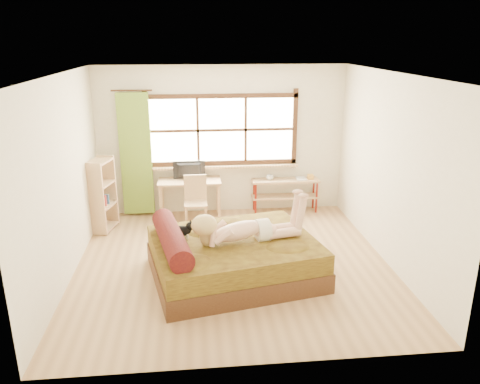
{
  "coord_description": "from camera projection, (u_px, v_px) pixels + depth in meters",
  "views": [
    {
      "loc": [
        -0.52,
        -6.15,
        3.14
      ],
      "look_at": [
        0.12,
        0.2,
        1.03
      ],
      "focal_mm": 35.0,
      "sensor_mm": 36.0,
      "label": 1
    }
  ],
  "objects": [
    {
      "name": "bookshelf",
      "position": [
        102.0,
        195.0,
        7.86
      ],
      "size": [
        0.43,
        0.6,
        1.24
      ],
      "rotation": [
        0.0,
        0.0,
        -0.25
      ],
      "color": "#A08A57",
      "rests_on": "floor"
    },
    {
      "name": "kitten",
      "position": [
        181.0,
        230.0,
        6.31
      ],
      "size": [
        0.35,
        0.19,
        0.26
      ],
      "primitive_type": null,
      "rotation": [
        0.0,
        0.0,
        0.21
      ],
      "color": "black",
      "rests_on": "bed"
    },
    {
      "name": "woman",
      "position": [
        246.0,
        218.0,
        6.19
      ],
      "size": [
        1.58,
        0.74,
        0.65
      ],
      "primitive_type": null,
      "rotation": [
        0.0,
        0.0,
        0.21
      ],
      "color": "#DAA68C",
      "rests_on": "bed"
    },
    {
      "name": "chair",
      "position": [
        196.0,
        198.0,
        8.13
      ],
      "size": [
        0.4,
        0.4,
        0.88
      ],
      "rotation": [
        0.0,
        0.0,
        -0.0
      ],
      "color": "#A08A57",
      "rests_on": "floor"
    },
    {
      "name": "wall_back",
      "position": [
        222.0,
        141.0,
        8.54
      ],
      "size": [
        4.5,
        0.0,
        4.5
      ],
      "primitive_type": "plane",
      "rotation": [
        1.57,
        0.0,
        0.0
      ],
      "color": "silver",
      "rests_on": "floor"
    },
    {
      "name": "window",
      "position": [
        222.0,
        132.0,
        8.47
      ],
      "size": [
        2.8,
        0.16,
        1.46
      ],
      "color": "#FFEDBF",
      "rests_on": "wall_back"
    },
    {
      "name": "bed",
      "position": [
        231.0,
        257.0,
        6.39
      ],
      "size": [
        2.48,
        2.15,
        0.83
      ],
      "rotation": [
        0.0,
        0.0,
        0.21
      ],
      "color": "black",
      "rests_on": "floor"
    },
    {
      "name": "curtain",
      "position": [
        136.0,
        155.0,
        8.34
      ],
      "size": [
        0.55,
        0.1,
        2.2
      ],
      "primitive_type": "cube",
      "color": "olive",
      "rests_on": "wall_back"
    },
    {
      "name": "desk",
      "position": [
        190.0,
        185.0,
        8.43
      ],
      "size": [
        1.13,
        0.52,
        0.7
      ],
      "rotation": [
        0.0,
        0.0,
        -0.0
      ],
      "color": "#A08A57",
      "rests_on": "floor"
    },
    {
      "name": "wall_front",
      "position": [
        253.0,
        243.0,
        4.29
      ],
      "size": [
        4.5,
        0.0,
        4.5
      ],
      "primitive_type": "plane",
      "rotation": [
        -1.57,
        0.0,
        0.0
      ],
      "color": "silver",
      "rests_on": "floor"
    },
    {
      "name": "cup",
      "position": [
        270.0,
        177.0,
        8.67
      ],
      "size": [
        0.13,
        0.13,
        0.1
      ],
      "primitive_type": "imported",
      "rotation": [
        0.0,
        0.0,
        -0.02
      ],
      "color": "gray",
      "rests_on": "pipe_shelf"
    },
    {
      "name": "wall_left",
      "position": [
        64.0,
        180.0,
        6.2
      ],
      "size": [
        0.0,
        4.5,
        4.5
      ],
      "primitive_type": "plane",
      "rotation": [
        1.57,
        0.0,
        1.57
      ],
      "color": "silver",
      "rests_on": "floor"
    },
    {
      "name": "pipe_shelf",
      "position": [
        286.0,
        188.0,
        8.77
      ],
      "size": [
        1.26,
        0.33,
        0.71
      ],
      "rotation": [
        0.0,
        0.0,
        -0.02
      ],
      "color": "#A08A57",
      "rests_on": "floor"
    },
    {
      "name": "book",
      "position": [
        296.0,
        179.0,
        8.73
      ],
      "size": [
        0.18,
        0.25,
        0.02
      ],
      "primitive_type": "imported",
      "rotation": [
        0.0,
        0.0,
        -0.02
      ],
      "color": "gray",
      "rests_on": "pipe_shelf"
    },
    {
      "name": "floor",
      "position": [
        233.0,
        263.0,
        6.84
      ],
      "size": [
        4.5,
        4.5,
        0.0
      ],
      "primitive_type": "plane",
      "color": "#9E754C",
      "rests_on": "ground"
    },
    {
      "name": "wall_right",
      "position": [
        390.0,
        170.0,
        6.64
      ],
      "size": [
        0.0,
        4.5,
        4.5
      ],
      "primitive_type": "plane",
      "rotation": [
        1.57,
        0.0,
        -1.57
      ],
      "color": "silver",
      "rests_on": "floor"
    },
    {
      "name": "ceiling",
      "position": [
        232.0,
        74.0,
        5.99
      ],
      "size": [
        4.5,
        4.5,
        0.0
      ],
      "primitive_type": "plane",
      "rotation": [
        3.14,
        0.0,
        0.0
      ],
      "color": "white",
      "rests_on": "wall_back"
    },
    {
      "name": "monitor",
      "position": [
        189.0,
        171.0,
        8.4
      ],
      "size": [
        0.58,
        0.08,
        0.33
      ],
      "primitive_type": "imported",
      "rotation": [
        0.0,
        0.0,
        3.14
      ],
      "color": "black",
      "rests_on": "desk"
    }
  ]
}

